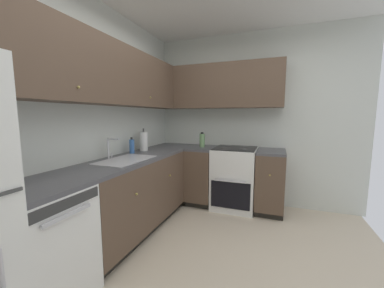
{
  "coord_description": "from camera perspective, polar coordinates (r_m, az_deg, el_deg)",
  "views": [
    {
      "loc": [
        -1.73,
        -0.35,
        1.39
      ],
      "look_at": [
        0.98,
        0.67,
        1.02
      ],
      "focal_mm": 21.05,
      "sensor_mm": 36.0,
      "label": 1
    }
  ],
  "objects": [
    {
      "name": "upper_cabinets_back",
      "position": [
        2.67,
        -20.38,
        16.28
      ],
      "size": [
        2.57,
        0.34,
        0.65
      ],
      "color": "brown"
    },
    {
      "name": "oven_range",
      "position": [
        3.5,
        10.72,
        -8.31
      ],
      "size": [
        0.68,
        0.62,
        1.05
      ],
      "color": "white",
      "rests_on": "ground_plane"
    },
    {
      "name": "wall_back",
      "position": [
        2.56,
        -27.09,
        4.86
      ],
      "size": [
        3.86,
        0.05,
        2.64
      ],
      "primitive_type": "cube",
      "color": "silver",
      "rests_on": "ground_plane"
    },
    {
      "name": "ground_plane",
      "position": [
        2.25,
        8.32,
        -31.24
      ],
      "size": [
        3.76,
        3.03,
        0.02
      ],
      "primitive_type": "cube",
      "color": "beige"
    },
    {
      "name": "sink",
      "position": [
        2.59,
        -16.44,
        -4.83
      ],
      "size": [
        0.67,
        0.4,
        0.1
      ],
      "color": "#B7B7BC",
      "rests_on": "countertop_back"
    },
    {
      "name": "countertop_back",
      "position": [
        2.72,
        -15.06,
        -3.72
      ],
      "size": [
        2.89,
        0.6,
        0.03
      ],
      "primitive_type": "cube",
      "color": "#4C4C51",
      "rests_on": "lower_cabinets_back"
    },
    {
      "name": "dishwasher",
      "position": [
        2.1,
        -34.4,
        -21.15
      ],
      "size": [
        0.6,
        0.63,
        0.87
      ],
      "color": "white",
      "rests_on": "ground_plane"
    },
    {
      "name": "lower_cabinets_back",
      "position": [
        2.84,
        -14.78,
        -12.59
      ],
      "size": [
        1.68,
        0.62,
        0.87
      ],
      "color": "brown",
      "rests_on": "ground_plane"
    },
    {
      "name": "soap_bottle",
      "position": [
        3.02,
        -15.0,
        -0.53
      ],
      "size": [
        0.06,
        0.06,
        0.21
      ],
      "color": "#3F72BF",
      "rests_on": "countertop_back"
    },
    {
      "name": "upper_cabinets_right",
      "position": [
        3.59,
        6.25,
        14.22
      ],
      "size": [
        0.32,
        1.96,
        0.65
      ],
      "color": "brown"
    },
    {
      "name": "wall_right",
      "position": [
        3.66,
        15.1,
        5.87
      ],
      "size": [
        0.05,
        3.13,
        2.64
      ],
      "primitive_type": "cube",
      "color": "silver",
      "rests_on": "ground_plane"
    },
    {
      "name": "faucet",
      "position": [
        2.69,
        -20.09,
        -0.59
      ],
      "size": [
        0.07,
        0.16,
        0.24
      ],
      "color": "silver",
      "rests_on": "countertop_back"
    },
    {
      "name": "oil_bottle",
      "position": [
        3.5,
        2.58,
        0.98
      ],
      "size": [
        0.08,
        0.08,
        0.23
      ],
      "color": "#729E66",
      "rests_on": "countertop_right"
    },
    {
      "name": "paper_towel_roll",
      "position": [
        3.21,
        -12.14,
        0.68
      ],
      "size": [
        0.11,
        0.11,
        0.32
      ],
      "color": "white",
      "rests_on": "countertop_back"
    },
    {
      "name": "lower_cabinets_right",
      "position": [
        3.5,
        10.55,
        -8.71
      ],
      "size": [
        0.62,
        1.41,
        0.87
      ],
      "color": "brown",
      "rests_on": "ground_plane"
    },
    {
      "name": "countertop_right",
      "position": [
        3.4,
        10.71,
        -1.46
      ],
      "size": [
        0.6,
        1.41,
        0.03
      ],
      "color": "#4C4C51",
      "rests_on": "lower_cabinets_right"
    }
  ]
}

